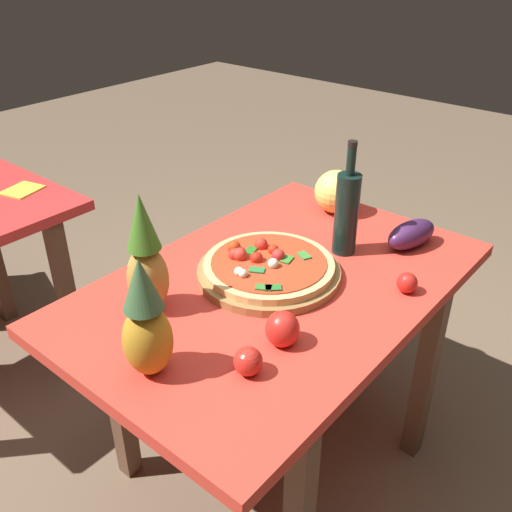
# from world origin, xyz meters

# --- Properties ---
(ground_plane) EXTENTS (10.00, 10.00, 0.00)m
(ground_plane) POSITION_xyz_m (0.00, 0.00, 0.00)
(ground_plane) COLOR brown
(display_table) EXTENTS (1.27, 0.83, 0.78)m
(display_table) POSITION_xyz_m (0.00, 0.00, 0.68)
(display_table) COLOR brown
(display_table) RESTS_ON ground_plane
(pizza_board) EXTENTS (0.43, 0.43, 0.02)m
(pizza_board) POSITION_xyz_m (0.01, 0.04, 0.79)
(pizza_board) COLOR olive
(pizza_board) RESTS_ON display_table
(pizza) EXTENTS (0.39, 0.39, 0.06)m
(pizza) POSITION_xyz_m (0.00, 0.04, 0.82)
(pizza) COLOR #E5B26D
(pizza) RESTS_ON pizza_board
(wine_bottle) EXTENTS (0.08, 0.08, 0.37)m
(wine_bottle) POSITION_xyz_m (0.28, -0.05, 0.92)
(wine_bottle) COLOR black
(wine_bottle) RESTS_ON display_table
(pineapple_left) EXTENTS (0.11, 0.11, 0.34)m
(pineapple_left) POSITION_xyz_m (-0.33, 0.19, 0.93)
(pineapple_left) COLOR #B08536
(pineapple_left) RESTS_ON display_table
(pineapple_right) EXTENTS (0.12, 0.12, 0.31)m
(pineapple_right) POSITION_xyz_m (-0.50, -0.01, 0.91)
(pineapple_right) COLOR #C08521
(pineapple_right) RESTS_ON display_table
(melon) EXTENTS (0.16, 0.16, 0.16)m
(melon) POSITION_xyz_m (0.51, 0.13, 0.85)
(melon) COLOR #EDD761
(melon) RESTS_ON display_table
(bell_pepper) EXTENTS (0.09, 0.09, 0.10)m
(bell_pepper) POSITION_xyz_m (-0.22, -0.19, 0.82)
(bell_pepper) COLOR red
(bell_pepper) RESTS_ON display_table
(eggplant) EXTENTS (0.22, 0.14, 0.09)m
(eggplant) POSITION_xyz_m (0.45, -0.20, 0.82)
(eggplant) COLOR #43204A
(eggplant) RESTS_ON display_table
(tomato_at_corner) EXTENTS (0.07, 0.07, 0.07)m
(tomato_at_corner) POSITION_xyz_m (-0.36, -0.19, 0.81)
(tomato_at_corner) COLOR red
(tomato_at_corner) RESTS_ON display_table
(tomato_by_bottle) EXTENTS (0.06, 0.06, 0.06)m
(tomato_by_bottle) POSITION_xyz_m (0.19, -0.32, 0.81)
(tomato_by_bottle) COLOR red
(tomato_by_bottle) RESTS_ON display_table
(napkin_folded) EXTENTS (0.17, 0.15, 0.01)m
(napkin_folded) POSITION_xyz_m (-0.13, 1.19, 0.78)
(napkin_folded) COLOR yellow
(napkin_folded) RESTS_ON background_table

